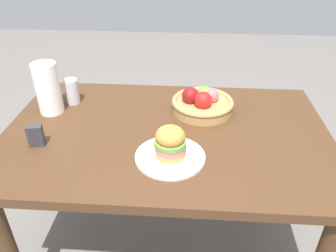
% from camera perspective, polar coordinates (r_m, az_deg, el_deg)
% --- Properties ---
extents(ground_plane, '(8.00, 8.00, 0.00)m').
position_cam_1_polar(ground_plane, '(1.94, -0.24, -19.73)').
color(ground_plane, slate).
extents(dining_table, '(1.40, 0.90, 0.75)m').
position_cam_1_polar(dining_table, '(1.48, -0.29, -4.08)').
color(dining_table, '#4C301C').
rests_on(dining_table, ground_plane).
extents(plate, '(0.27, 0.27, 0.01)m').
position_cam_1_polar(plate, '(1.26, 0.36, -5.33)').
color(plate, white).
rests_on(plate, dining_table).
extents(sandwich, '(0.12, 0.12, 0.13)m').
position_cam_1_polar(sandwich, '(1.22, 0.37, -2.79)').
color(sandwich, tan).
rests_on(sandwich, plate).
extents(soda_can, '(0.07, 0.07, 0.13)m').
position_cam_1_polar(soda_can, '(1.68, -16.24, 5.77)').
color(soda_can, silver).
rests_on(soda_can, dining_table).
extents(fruit_basket, '(0.29, 0.29, 0.12)m').
position_cam_1_polar(fruit_basket, '(1.56, 5.91, 3.99)').
color(fruit_basket, tan).
rests_on(fruit_basket, dining_table).
extents(paper_towel_roll, '(0.11, 0.11, 0.24)m').
position_cam_1_polar(paper_towel_roll, '(1.61, -20.02, 6.10)').
color(paper_towel_roll, white).
rests_on(paper_towel_roll, dining_table).
extents(napkin_holder, '(0.06, 0.04, 0.09)m').
position_cam_1_polar(napkin_holder, '(1.41, -21.87, -1.61)').
color(napkin_holder, '#333338').
rests_on(napkin_holder, dining_table).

